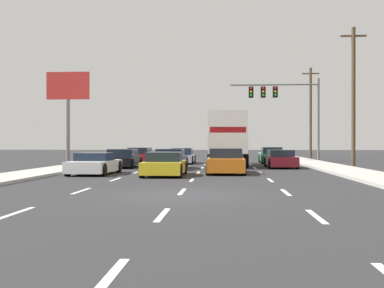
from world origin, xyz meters
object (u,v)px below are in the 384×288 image
(car_orange, at_px, (226,162))
(car_red, at_px, (141,156))
(traffic_signal_mast, at_px, (278,98))
(car_navy, at_px, (170,160))
(car_green, at_px, (271,156))
(car_white, at_px, (95,164))
(utility_pole_far, at_px, (311,112))
(car_maroon, at_px, (281,159))
(car_silver, at_px, (183,156))
(car_black, at_px, (123,159))
(car_yellow, at_px, (165,165))
(utility_pole_mid, at_px, (353,95))
(box_truck, at_px, (228,136))
(roadside_billboard, at_px, (68,97))

(car_orange, bearing_deg, car_red, 119.52)
(car_red, bearing_deg, traffic_signal_mast, 23.22)
(car_navy, relative_size, car_green, 1.13)
(car_white, bearing_deg, car_green, 53.02)
(car_orange, distance_m, utility_pole_far, 27.28)
(car_orange, relative_size, car_maroon, 1.03)
(car_silver, distance_m, traffic_signal_mast, 10.69)
(car_black, bearing_deg, car_yellow, -63.81)
(car_silver, height_order, utility_pole_mid, utility_pole_mid)
(car_yellow, bearing_deg, car_orange, 33.24)
(box_truck, bearing_deg, roadside_billboard, 146.63)
(car_black, height_order, car_navy, car_navy)
(roadside_billboard, bearing_deg, car_red, -35.43)
(car_navy, relative_size, car_yellow, 1.15)
(car_orange, bearing_deg, car_black, 140.28)
(utility_pole_far, bearing_deg, car_yellow, -113.94)
(car_silver, relative_size, car_orange, 1.05)
(car_red, height_order, car_yellow, car_red)
(car_white, bearing_deg, car_red, 89.61)
(car_black, xyz_separation_m, car_yellow, (3.73, -7.58, -0.02))
(car_red, xyz_separation_m, utility_pole_mid, (15.68, -3.11, 4.44))
(car_silver, distance_m, box_truck, 5.58)
(car_navy, relative_size, roadside_billboard, 0.57)
(car_red, relative_size, car_navy, 1.01)
(car_white, relative_size, roadside_billboard, 0.51)
(car_black, height_order, box_truck, box_truck)
(car_green, height_order, utility_pole_far, utility_pole_far)
(car_white, relative_size, traffic_signal_mast, 0.54)
(car_red, bearing_deg, utility_pole_mid, -11.22)
(car_navy, bearing_deg, car_silver, 89.11)
(car_orange, relative_size, roadside_billboard, 0.52)
(car_green, relative_size, utility_pole_mid, 0.42)
(car_black, height_order, car_silver, car_silver)
(box_truck, relative_size, car_orange, 1.96)
(car_white, height_order, car_yellow, car_yellow)
(utility_pole_mid, bearing_deg, car_navy, -160.50)
(car_green, relative_size, utility_pole_far, 0.43)
(car_green, bearing_deg, car_orange, -106.19)
(car_orange, height_order, car_maroon, car_orange)
(utility_pole_mid, bearing_deg, car_green, 142.21)
(utility_pole_far, bearing_deg, car_red, -139.33)
(roadside_billboard, bearing_deg, car_silver, -26.60)
(car_white, height_order, car_orange, car_orange)
(car_black, bearing_deg, utility_pole_mid, 11.00)
(car_red, bearing_deg, utility_pole_far, 40.67)
(car_black, xyz_separation_m, traffic_signal_mast, (11.48, 11.07, 5.01))
(car_white, bearing_deg, car_black, 89.89)
(utility_pole_mid, bearing_deg, utility_pole_far, 89.64)
(car_silver, relative_size, car_yellow, 1.11)
(car_yellow, distance_m, utility_pole_mid, 16.68)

